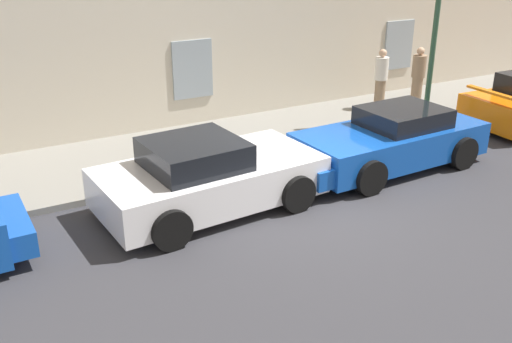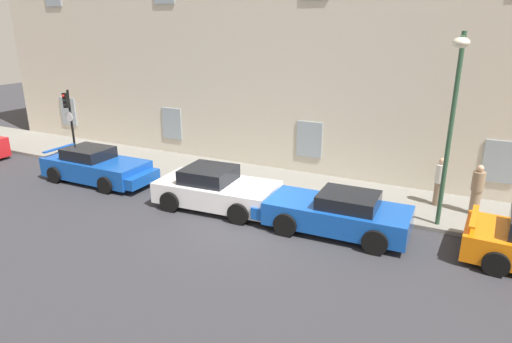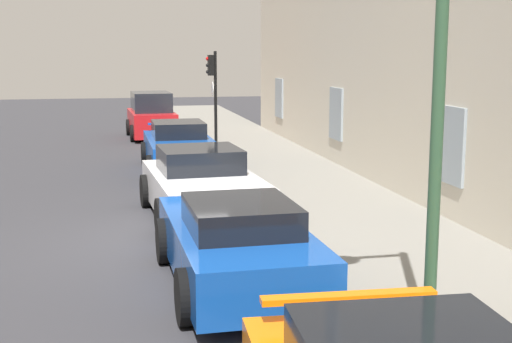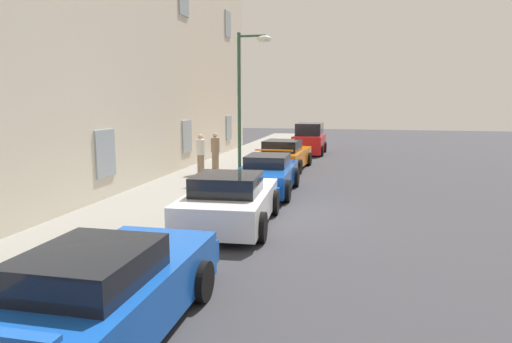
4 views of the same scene
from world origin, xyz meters
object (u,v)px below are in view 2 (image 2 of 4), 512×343
object	(u,v)px
pedestrian_strolling	(477,190)
sportscar_white_middle	(332,213)
sportscar_yellow_flank	(221,190)
street_lamp	(454,99)
pedestrian_admiring	(440,181)
traffic_light	(69,113)
sportscar_red_lead	(99,167)

from	to	relation	value
pedestrian_strolling	sportscar_white_middle	bearing A→B (deg)	-141.72
sportscar_yellow_flank	street_lamp	bearing A→B (deg)	9.74
sportscar_yellow_flank	street_lamp	xyz separation A→B (m)	(6.99, 1.20, 3.53)
sportscar_yellow_flank	pedestrian_admiring	distance (m)	7.58
sportscar_yellow_flank	traffic_light	distance (m)	9.09
sportscar_red_lead	pedestrian_admiring	bearing A→B (deg)	14.17
sportscar_yellow_flank	sportscar_white_middle	world-z (taller)	sportscar_yellow_flank
sportscar_yellow_flank	traffic_light	xyz separation A→B (m)	(-8.81, 1.47, 1.73)
sportscar_red_lead	sportscar_yellow_flank	distance (m)	5.84
sportscar_white_middle	pedestrian_admiring	distance (m)	4.39
pedestrian_admiring	pedestrian_strolling	xyz separation A→B (m)	(1.17, -0.28, -0.01)
sportscar_white_middle	traffic_light	bearing A→B (deg)	173.05
traffic_light	pedestrian_strolling	bearing A→B (deg)	5.23
street_lamp	pedestrian_strolling	size ratio (longest dim) A/B	3.44
sportscar_red_lead	traffic_light	distance (m)	3.71
sportscar_red_lead	pedestrian_admiring	size ratio (longest dim) A/B	2.82
traffic_light	street_lamp	xyz separation A→B (m)	(15.80, -0.27, 1.80)
traffic_light	pedestrian_strolling	size ratio (longest dim) A/B	1.91
sportscar_red_lead	pedestrian_admiring	world-z (taller)	pedestrian_admiring
sportscar_yellow_flank	traffic_light	size ratio (longest dim) A/B	1.44
sportscar_white_middle	traffic_light	xyz separation A→B (m)	(-12.85, 1.57, 1.75)
traffic_light	pedestrian_admiring	bearing A→B (deg)	6.62
street_lamp	pedestrian_admiring	distance (m)	3.78
traffic_light	pedestrian_strolling	distance (m)	16.91
street_lamp	sportscar_yellow_flank	bearing A→B (deg)	-170.26
sportscar_white_middle	traffic_light	distance (m)	13.07
pedestrian_strolling	sportscar_red_lead	bearing A→B (deg)	-168.07
sportscar_red_lead	sportscar_white_middle	xyz separation A→B (m)	(9.89, -0.18, 0.00)
street_lamp	sportscar_red_lead	bearing A→B (deg)	-175.05
sportscar_white_middle	traffic_light	world-z (taller)	traffic_light
sportscar_yellow_flank	sportscar_white_middle	xyz separation A→B (m)	(4.05, -0.10, -0.02)
sportscar_red_lead	pedestrian_strolling	distance (m)	14.14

